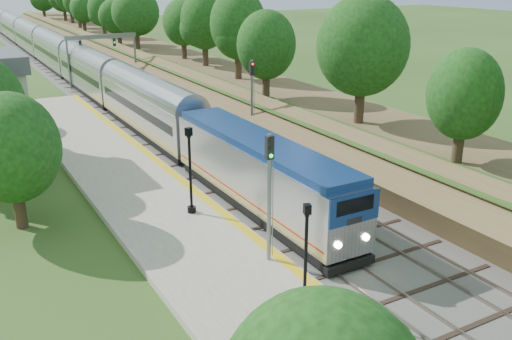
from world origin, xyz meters
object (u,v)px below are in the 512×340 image
signal_gantry (101,46)px  signal_platform (269,184)px  lamppost_mid (306,261)px  signal_farside (252,93)px  lamppost_far (190,176)px  train (56,55)px

signal_gantry → signal_platform: size_ratio=1.35×
lamppost_mid → signal_farside: (9.77, 21.91, 1.85)m
signal_farside → lamppost_mid: bearing=-114.0°
signal_gantry → lamppost_far: (-6.32, -40.76, -2.22)m
signal_gantry → lamppost_far: size_ratio=1.69×
train → signal_gantry: bearing=-80.9°
lamppost_far → signal_farside: size_ratio=0.74×
train → signal_farside: signal_farside is taller
lamppost_far → signal_platform: size_ratio=0.80×
signal_platform → lamppost_far: bearing=97.8°
signal_farside → train: bearing=97.8°
signal_gantry → signal_platform: (-5.37, -47.70, -0.62)m
signal_farside → signal_gantry: bearing=97.1°
signal_platform → signal_farside: bearing=63.1°
train → lamppost_far: size_ratio=26.87×
train → signal_farside: bearing=-82.2°
signal_farside → signal_platform: bearing=-116.9°
train → lamppost_far: (-3.85, -56.14, 0.45)m
signal_gantry → lamppost_mid: size_ratio=1.89×
lamppost_mid → signal_platform: 4.45m
lamppost_mid → lamppost_far: 10.95m
train → signal_farside: 45.65m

